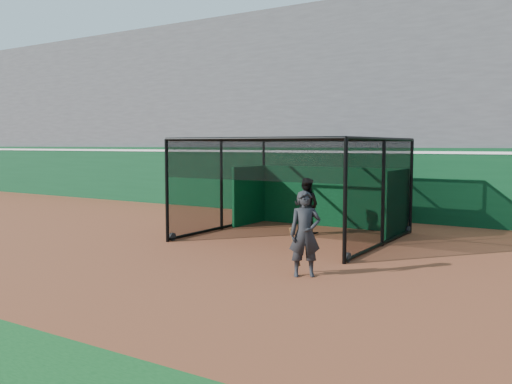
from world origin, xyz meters
The scene contains 6 objects.
ground centered at (0.00, 0.00, 0.00)m, with size 120.00×120.00×0.00m, color brown.
outfield_wall centered at (0.00, 8.50, 1.29)m, with size 50.00×0.50×2.50m.
grandstand centered at (0.00, 12.27, 4.48)m, with size 50.00×7.85×8.95m.
batting_cage centered at (1.10, 3.77, 1.37)m, with size 5.18×5.06×2.75m.
batter centered at (1.11, 4.44, 0.82)m, with size 0.80×0.62×1.64m, color black.
on_deck_player centered at (3.41, -0.18, 0.85)m, with size 0.74×0.68×1.70m.
Camera 1 is at (8.20, -9.64, 2.60)m, focal length 38.00 mm.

